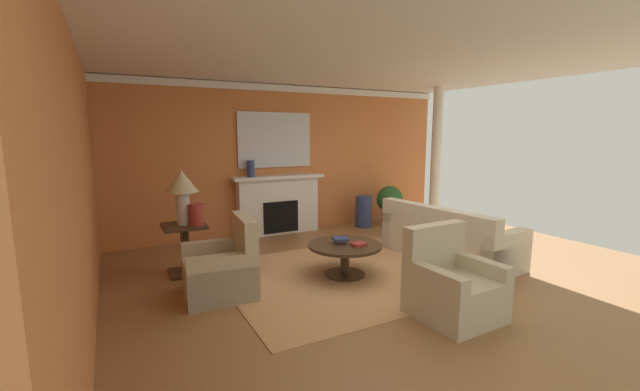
{
  "coord_description": "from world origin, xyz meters",
  "views": [
    {
      "loc": [
        -3.07,
        -4.24,
        1.94
      ],
      "look_at": [
        -0.27,
        1.04,
        1.0
      ],
      "focal_mm": 22.33,
      "sensor_mm": 36.0,
      "label": 1
    }
  ],
  "objects_px": {
    "armchair_facing_fireplace": "(452,288)",
    "potted_plant": "(390,202)",
    "table_lamp": "(182,187)",
    "vase_mantel_left": "(251,169)",
    "coffee_table": "(345,252)",
    "side_table": "(185,246)",
    "vase_on_side_table": "(196,215)",
    "fireplace": "(278,206)",
    "vase_tall_corner": "(363,211)",
    "sofa": "(447,240)",
    "mantel_mirror": "(275,140)",
    "armchair_near_window": "(223,270)"
  },
  "relations": [
    {
      "from": "armchair_facing_fireplace",
      "to": "potted_plant",
      "type": "bearing_deg",
      "value": 61.09
    },
    {
      "from": "armchair_facing_fireplace",
      "to": "potted_plant",
      "type": "relative_size",
      "value": 1.14
    },
    {
      "from": "table_lamp",
      "to": "vase_mantel_left",
      "type": "relative_size",
      "value": 2.44
    },
    {
      "from": "coffee_table",
      "to": "side_table",
      "type": "relative_size",
      "value": 1.43
    },
    {
      "from": "armchair_facing_fireplace",
      "to": "vase_on_side_table",
      "type": "relative_size",
      "value": 3.25
    },
    {
      "from": "fireplace",
      "to": "armchair_facing_fireplace",
      "type": "height_order",
      "value": "fireplace"
    },
    {
      "from": "fireplace",
      "to": "vase_on_side_table",
      "type": "xyz_separation_m",
      "value": [
        -1.84,
        -1.61,
        0.3
      ]
    },
    {
      "from": "coffee_table",
      "to": "side_table",
      "type": "distance_m",
      "value": 2.21
    },
    {
      "from": "coffee_table",
      "to": "vase_mantel_left",
      "type": "bearing_deg",
      "value": 100.41
    },
    {
      "from": "armchair_facing_fireplace",
      "to": "potted_plant",
      "type": "distance_m",
      "value": 4.31
    },
    {
      "from": "coffee_table",
      "to": "vase_tall_corner",
      "type": "height_order",
      "value": "vase_tall_corner"
    },
    {
      "from": "sofa",
      "to": "table_lamp",
      "type": "height_order",
      "value": "table_lamp"
    },
    {
      "from": "sofa",
      "to": "mantel_mirror",
      "type": "bearing_deg",
      "value": 121.04
    },
    {
      "from": "vase_mantel_left",
      "to": "vase_tall_corner",
      "type": "bearing_deg",
      "value": -6.12
    },
    {
      "from": "coffee_table",
      "to": "armchair_near_window",
      "type": "bearing_deg",
      "value": 175.4
    },
    {
      "from": "sofa",
      "to": "armchair_facing_fireplace",
      "type": "distance_m",
      "value": 2.02
    },
    {
      "from": "coffee_table",
      "to": "table_lamp",
      "type": "relative_size",
      "value": 1.33
    },
    {
      "from": "fireplace",
      "to": "sofa",
      "type": "bearing_deg",
      "value": -57.85
    },
    {
      "from": "armchair_facing_fireplace",
      "to": "coffee_table",
      "type": "height_order",
      "value": "armchair_facing_fireplace"
    },
    {
      "from": "coffee_table",
      "to": "sofa",
      "type": "bearing_deg",
      "value": -3.6
    },
    {
      "from": "coffee_table",
      "to": "potted_plant",
      "type": "height_order",
      "value": "potted_plant"
    },
    {
      "from": "vase_on_side_table",
      "to": "potted_plant",
      "type": "height_order",
      "value": "vase_on_side_table"
    },
    {
      "from": "side_table",
      "to": "table_lamp",
      "type": "xyz_separation_m",
      "value": [
        0.0,
        0.0,
        0.82
      ]
    },
    {
      "from": "sofa",
      "to": "vase_mantel_left",
      "type": "height_order",
      "value": "vase_mantel_left"
    },
    {
      "from": "side_table",
      "to": "vase_mantel_left",
      "type": "distance_m",
      "value": 2.22
    },
    {
      "from": "mantel_mirror",
      "to": "table_lamp",
      "type": "bearing_deg",
      "value": -141.06
    },
    {
      "from": "sofa",
      "to": "vase_mantel_left",
      "type": "distance_m",
      "value": 3.64
    },
    {
      "from": "sofa",
      "to": "side_table",
      "type": "distance_m",
      "value": 3.9
    },
    {
      "from": "table_lamp",
      "to": "vase_on_side_table",
      "type": "distance_m",
      "value": 0.42
    },
    {
      "from": "armchair_near_window",
      "to": "armchair_facing_fireplace",
      "type": "height_order",
      "value": "same"
    },
    {
      "from": "armchair_near_window",
      "to": "armchair_facing_fireplace",
      "type": "xyz_separation_m",
      "value": [
        2.02,
        -1.7,
        0.0
      ]
    },
    {
      "from": "armchair_near_window",
      "to": "potted_plant",
      "type": "relative_size",
      "value": 1.14
    },
    {
      "from": "fireplace",
      "to": "vase_tall_corner",
      "type": "height_order",
      "value": "fireplace"
    },
    {
      "from": "sofa",
      "to": "armchair_near_window",
      "type": "bearing_deg",
      "value": 175.92
    },
    {
      "from": "fireplace",
      "to": "vase_tall_corner",
      "type": "relative_size",
      "value": 2.76
    },
    {
      "from": "sofa",
      "to": "potted_plant",
      "type": "xyz_separation_m",
      "value": [
        0.67,
        2.32,
        0.19
      ]
    },
    {
      "from": "fireplace",
      "to": "vase_tall_corner",
      "type": "distance_m",
      "value": 1.82
    },
    {
      "from": "table_lamp",
      "to": "armchair_near_window",
      "type": "bearing_deg",
      "value": -74.66
    },
    {
      "from": "vase_mantel_left",
      "to": "vase_tall_corner",
      "type": "height_order",
      "value": "vase_mantel_left"
    },
    {
      "from": "potted_plant",
      "to": "mantel_mirror",
      "type": "bearing_deg",
      "value": 167.6
    },
    {
      "from": "sofa",
      "to": "side_table",
      "type": "relative_size",
      "value": 3.11
    },
    {
      "from": "sofa",
      "to": "vase_tall_corner",
      "type": "bearing_deg",
      "value": 88.28
    },
    {
      "from": "vase_mantel_left",
      "to": "vase_on_side_table",
      "type": "distance_m",
      "value": 2.07
    },
    {
      "from": "vase_mantel_left",
      "to": "vase_on_side_table",
      "type": "xyz_separation_m",
      "value": [
        -1.29,
        -1.56,
        -0.45
      ]
    },
    {
      "from": "vase_tall_corner",
      "to": "fireplace",
      "type": "bearing_deg",
      "value": 170.46
    },
    {
      "from": "vase_tall_corner",
      "to": "armchair_near_window",
      "type": "bearing_deg",
      "value": -148.17
    },
    {
      "from": "side_table",
      "to": "vase_tall_corner",
      "type": "relative_size",
      "value": 1.07
    },
    {
      "from": "potted_plant",
      "to": "armchair_facing_fireplace",
      "type": "bearing_deg",
      "value": -118.91
    },
    {
      "from": "mantel_mirror",
      "to": "sofa",
      "type": "relative_size",
      "value": 0.68
    },
    {
      "from": "armchair_near_window",
      "to": "vase_on_side_table",
      "type": "bearing_deg",
      "value": 97.9
    }
  ]
}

